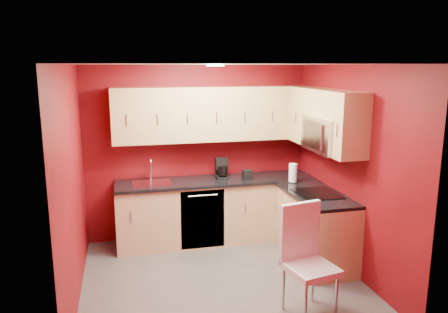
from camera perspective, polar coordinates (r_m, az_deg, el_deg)
name	(u,v)px	position (r m, az deg, el deg)	size (l,w,h in m)	color
floor	(221,280)	(5.37, -0.33, -15.78)	(3.20, 3.20, 0.00)	#53504D
ceiling	(221,64)	(4.76, -0.37, 11.96)	(3.20, 3.20, 0.00)	white
wall_back	(198,152)	(6.35, -3.43, 0.55)	(3.20, 3.20, 0.00)	maroon
wall_front	(264,223)	(3.54, 5.25, -8.70)	(3.20, 3.20, 0.00)	maroon
wall_left	(72,187)	(4.83, -19.23, -3.72)	(3.00, 3.00, 0.00)	maroon
wall_right	(350,170)	(5.50, 16.13, -1.68)	(3.00, 3.00, 0.00)	maroon
base_cabinets_back	(216,211)	(6.32, -1.05, -7.15)	(2.80, 0.60, 0.87)	tan
base_cabinets_right	(315,228)	(5.81, 11.83, -9.14)	(0.60, 1.30, 0.87)	tan
countertop_back	(216,181)	(6.17, -1.04, -3.20)	(2.80, 0.63, 0.04)	black
countertop_right	(316,195)	(5.65, 11.95, -4.89)	(0.63, 1.27, 0.04)	black
upper_cabinets_back	(214,114)	(6.13, -1.35, 5.60)	(2.80, 0.35, 0.75)	tan
upper_cabinets_right	(323,114)	(5.69, 12.77, 5.47)	(0.35, 1.55, 0.75)	tan
microwave	(328,134)	(5.49, 13.48, 2.82)	(0.42, 0.76, 0.42)	silver
cooktop	(317,194)	(5.61, 12.07, -4.75)	(0.50, 0.55, 0.01)	black
sink	(152,181)	(6.05, -9.44, -3.13)	(0.52, 0.42, 0.35)	silver
dishwasher_front	(203,219)	(6.00, -2.80, -8.20)	(0.60, 0.02, 0.82)	black
downlight	(215,66)	(5.05, -1.15, 11.78)	(0.20, 0.20, 0.01)	white
coffee_maker	(222,168)	(6.20, -0.22, -1.57)	(0.17, 0.23, 0.28)	black
napkin_holder	(247,175)	(6.18, 3.05, -2.36)	(0.12, 0.12, 0.13)	black
paper_towel	(293,173)	(6.07, 8.98, -2.15)	(0.15, 0.15, 0.26)	white
dining_chair	(311,263)	(4.55, 11.26, -13.43)	(0.46, 0.48, 1.13)	silver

